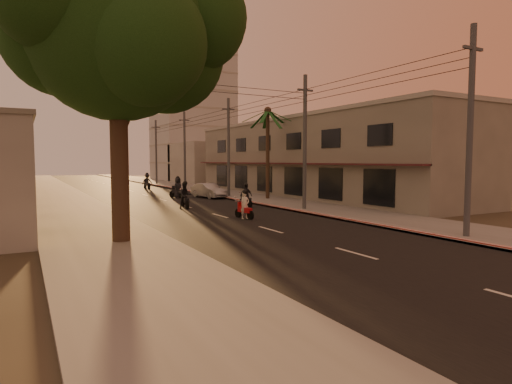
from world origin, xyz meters
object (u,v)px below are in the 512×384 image
(broadleaf_tree, at_px, (126,31))
(scooter_mid_a, at_px, (185,196))
(scooter_far_b, at_px, (147,182))
(parked_car, at_px, (209,191))
(palm_tree, at_px, (268,116))
(scooter_red, at_px, (245,206))
(scooter_far_a, at_px, (178,188))
(scooter_mid_b, at_px, (246,196))

(broadleaf_tree, xyz_separation_m, scooter_mid_a, (6.14, 10.75, -7.60))
(scooter_far_b, height_order, parked_car, scooter_far_b)
(palm_tree, distance_m, parked_car, 8.47)
(scooter_red, bearing_deg, scooter_far_a, 76.87)
(palm_tree, relative_size, scooter_mid_b, 4.63)
(parked_car, bearing_deg, broadleaf_tree, -131.56)
(scooter_far_a, height_order, parked_car, scooter_far_a)
(scooter_red, relative_size, scooter_mid_a, 0.87)
(scooter_mid_b, bearing_deg, scooter_mid_a, 162.16)
(scooter_mid_a, bearing_deg, scooter_red, -73.20)
(palm_tree, xyz_separation_m, parked_car, (-3.84, 3.88, -6.48))
(scooter_mid_a, bearing_deg, parked_car, 63.30)
(scooter_mid_a, height_order, scooter_mid_b, scooter_mid_a)
(scooter_far_a, bearing_deg, parked_car, -47.55)
(scooter_far_a, xyz_separation_m, parked_car, (2.49, -1.12, -0.23))
(scooter_mid_a, distance_m, scooter_far_b, 21.54)
(scooter_mid_a, bearing_deg, scooter_far_b, 89.30)
(scooter_mid_a, height_order, parked_car, scooter_mid_a)
(scooter_mid_a, xyz_separation_m, scooter_mid_b, (4.19, -1.14, -0.10))
(scooter_far_b, bearing_deg, parked_car, -87.36)
(scooter_mid_b, height_order, scooter_far_a, scooter_far_a)
(scooter_mid_a, height_order, scooter_far_a, scooter_far_a)
(scooter_red, relative_size, scooter_mid_b, 0.97)
(scooter_far_a, bearing_deg, palm_tree, -61.71)
(scooter_mid_a, xyz_separation_m, scooter_far_a, (2.14, 8.10, 0.02))
(broadleaf_tree, distance_m, scooter_mid_a, 14.53)
(scooter_red, xyz_separation_m, scooter_far_a, (0.95, 14.88, 0.16))
(scooter_red, xyz_separation_m, parked_car, (3.44, 13.77, -0.08))
(scooter_mid_b, relative_size, scooter_far_b, 0.89)
(broadleaf_tree, xyz_separation_m, scooter_mid_b, (10.33, 9.61, -7.70))
(palm_tree, bearing_deg, parked_car, 134.66)
(parked_car, bearing_deg, palm_tree, -55.63)
(palm_tree, xyz_separation_m, scooter_mid_a, (-8.47, -3.10, -6.27))
(parked_car, bearing_deg, scooter_mid_b, -103.40)
(scooter_far_a, bearing_deg, scooter_far_b, 63.63)
(scooter_mid_a, height_order, scooter_far_b, scooter_far_b)
(scooter_far_a, bearing_deg, broadleaf_tree, -137.10)
(broadleaf_tree, relative_size, scooter_red, 7.07)
(scooter_mid_b, xyz_separation_m, scooter_far_b, (-1.36, 22.50, 0.12))
(scooter_mid_a, relative_size, scooter_mid_b, 1.11)
(broadleaf_tree, height_order, parked_car, broadleaf_tree)
(scooter_red, distance_m, parked_car, 14.19)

